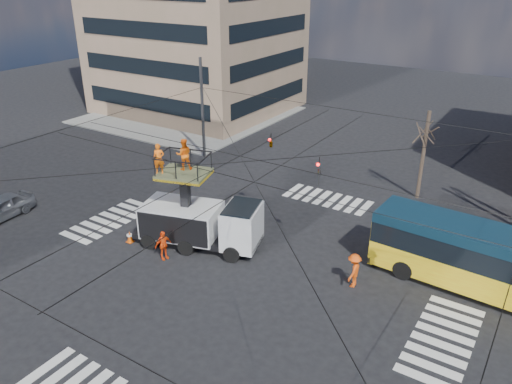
% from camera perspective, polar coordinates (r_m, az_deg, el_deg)
% --- Properties ---
extents(ground, '(120.00, 120.00, 0.00)m').
position_cam_1_polar(ground, '(26.14, -1.29, -8.69)').
color(ground, black).
rests_on(ground, ground).
extents(sidewalk_nw, '(18.00, 18.00, 0.12)m').
position_cam_1_polar(sidewalk_nw, '(53.29, -7.59, 8.74)').
color(sidewalk_nw, slate).
rests_on(sidewalk_nw, ground).
extents(crosswalks, '(22.40, 22.40, 0.02)m').
position_cam_1_polar(crosswalks, '(26.13, -1.29, -8.68)').
color(crosswalks, silver).
rests_on(crosswalks, ground).
extents(overhead_network, '(24.24, 24.24, 8.00)m').
position_cam_1_polar(overhead_network, '(24.41, -0.99, 0.26)').
color(overhead_network, '#2D2D30').
rests_on(overhead_network, ground).
extents(tree_a, '(2.00, 2.00, 6.00)m').
position_cam_1_polar(tree_a, '(33.85, 18.92, 6.53)').
color(tree_a, '#382B21').
rests_on(tree_a, ground).
extents(utility_truck, '(7.36, 4.18, 6.03)m').
position_cam_1_polar(utility_truck, '(27.35, -6.42, -2.39)').
color(utility_truck, black).
rests_on(utility_truck, ground).
extents(city_bus, '(12.44, 3.27, 3.20)m').
position_cam_1_polar(city_bus, '(25.81, 26.65, -7.57)').
color(city_bus, gold).
rests_on(city_bus, ground).
extents(traffic_cone, '(0.36, 0.36, 0.68)m').
position_cam_1_polar(traffic_cone, '(29.15, -14.22, -4.96)').
color(traffic_cone, '#D14A08').
rests_on(traffic_cone, ground).
extents(worker_ground, '(0.66, 1.04, 1.64)m').
position_cam_1_polar(worker_ground, '(26.94, -10.56, -6.00)').
color(worker_ground, '#FE4D10').
rests_on(worker_ground, ground).
extents(flagger, '(0.71, 1.17, 1.77)m').
position_cam_1_polar(flagger, '(24.80, 11.11, -8.79)').
color(flagger, '#EC4D0E').
rests_on(flagger, ground).
extents(parked_car_a, '(1.99, 4.32, 1.43)m').
position_cam_1_polar(parked_car_a, '(34.50, -27.15, -1.59)').
color(parked_car_a, '#5C5E64').
rests_on(parked_car_a, ground).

